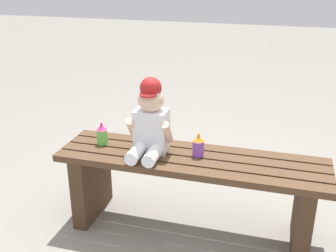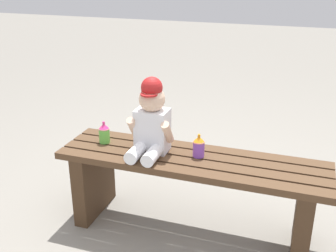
{
  "view_description": "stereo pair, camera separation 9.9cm",
  "coord_description": "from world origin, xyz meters",
  "px_view_note": "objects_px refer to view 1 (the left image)",
  "views": [
    {
      "loc": [
        0.41,
        -1.87,
        1.39
      ],
      "look_at": [
        -0.11,
        -0.05,
        0.63
      ],
      "focal_mm": 43.93,
      "sensor_mm": 36.0,
      "label": 1
    },
    {
      "loc": [
        0.51,
        -1.84,
        1.39
      ],
      "look_at": [
        -0.11,
        -0.05,
        0.63
      ],
      "focal_mm": 43.93,
      "sensor_mm": 36.0,
      "label": 2
    }
  ],
  "objects_px": {
    "sippy_cup_right": "(198,145)",
    "park_bench": "(190,182)",
    "child_figure": "(150,121)",
    "sippy_cup_left": "(102,134)"
  },
  "relations": [
    {
      "from": "park_bench",
      "to": "sippy_cup_right",
      "type": "relative_size",
      "value": 11.31
    },
    {
      "from": "park_bench",
      "to": "child_figure",
      "type": "xyz_separation_m",
      "value": [
        -0.22,
        -0.0,
        0.33
      ]
    },
    {
      "from": "sippy_cup_left",
      "to": "sippy_cup_right",
      "type": "bearing_deg",
      "value": 0.0
    },
    {
      "from": "child_figure",
      "to": "sippy_cup_left",
      "type": "bearing_deg",
      "value": 175.04
    },
    {
      "from": "park_bench",
      "to": "sippy_cup_left",
      "type": "bearing_deg",
      "value": 177.19
    },
    {
      "from": "child_figure",
      "to": "park_bench",
      "type": "bearing_deg",
      "value": 0.03
    },
    {
      "from": "sippy_cup_left",
      "to": "sippy_cup_right",
      "type": "distance_m",
      "value": 0.54
    },
    {
      "from": "sippy_cup_right",
      "to": "park_bench",
      "type": "bearing_deg",
      "value": -141.44
    },
    {
      "from": "sippy_cup_right",
      "to": "child_figure",
      "type": "bearing_deg",
      "value": -174.3
    },
    {
      "from": "sippy_cup_right",
      "to": "sippy_cup_left",
      "type": "bearing_deg",
      "value": 180.0
    }
  ]
}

